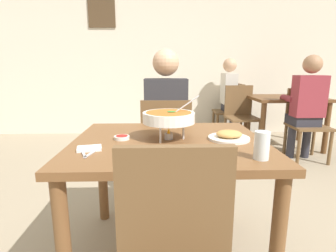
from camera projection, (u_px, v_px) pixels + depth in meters
The scene contains 20 objects.
ground_plane at pixel (169, 252), 1.71m from camera, with size 16.00×16.00×0.00m, color gray.
cafe_rear_partition at pixel (163, 47), 4.56m from camera, with size 10.00×0.10×3.00m, color beige.
picture_frame_hung at pixel (102, 9), 4.34m from camera, with size 0.44×0.03×0.56m, color #4C3823.
dining_table_main at pixel (169, 158), 1.57m from camera, with size 1.10×0.96×0.75m.
chair_diner_main at pixel (166, 143), 2.34m from camera, with size 0.44×0.44×0.90m.
diner_main at pixel (166, 116), 2.32m from camera, with size 0.40×0.45×1.31m.
curry_bowl at pixel (168, 118), 1.53m from camera, with size 0.33×0.30×0.26m.
rice_plate at pixel (147, 154), 1.23m from camera, with size 0.24×0.24×0.06m.
appetizer_plate at pixel (229, 136), 1.55m from camera, with size 0.24×0.24×0.06m.
sauce_dish at pixel (122, 137), 1.56m from camera, with size 0.09×0.09×0.02m.
napkin_folded at pixel (89, 148), 1.35m from camera, with size 0.12×0.08×0.02m, color white.
fork_utensil at pixel (83, 152), 1.31m from camera, with size 0.01×0.17×0.01m, color silver.
spoon_utensil at pixel (93, 152), 1.31m from camera, with size 0.01×0.17×0.01m, color silver.
drink_glass at pixel (262, 147), 1.21m from camera, with size 0.07×0.07×0.13m.
dining_table_far at pixel (285, 106), 3.86m from camera, with size 1.00×0.80×0.75m.
chair_bg_left at pixel (305, 119), 3.41m from camera, with size 0.45×0.45×0.90m.
chair_bg_middle at pixel (233, 107), 4.43m from camera, with size 0.45×0.45×0.90m.
chair_bg_right at pixel (240, 112), 3.96m from camera, with size 0.47×0.47×0.90m.
patron_bg_left at pixel (307, 102), 3.28m from camera, with size 0.40×0.45×1.31m.
patron_bg_middle at pixel (231, 93), 4.39m from camera, with size 0.45×0.40×1.31m.
Camera 1 is at (-0.05, -1.49, 1.16)m, focal length 28.42 mm.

